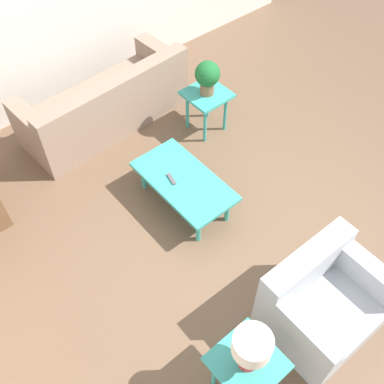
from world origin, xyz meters
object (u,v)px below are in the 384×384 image
at_px(sofa, 107,105).
at_px(table_lamp, 251,348).
at_px(coffee_table, 184,182).
at_px(armchair, 321,302).
at_px(side_table_lamp, 246,366).
at_px(potted_plant, 207,76).
at_px(side_table_plant, 207,99).

distance_m(sofa, table_lamp, 3.60).
relative_size(sofa, coffee_table, 1.90).
bearing_deg(sofa, armchair, 85.94).
xyz_separation_m(side_table_lamp, table_lamp, (0.00, -0.00, 0.37)).
bearing_deg(table_lamp, potted_plant, -35.76).
xyz_separation_m(sofa, side_table_lamp, (-3.43, 0.96, 0.16)).
height_order(armchair, table_lamp, table_lamp).
bearing_deg(side_table_lamp, armchair, -90.25).
relative_size(coffee_table, potted_plant, 2.71).
height_order(side_table_lamp, potted_plant, potted_plant).
bearing_deg(sofa, side_table_plant, 132.39).
xyz_separation_m(coffee_table, side_table_plant, (0.76, -0.98, 0.12)).
xyz_separation_m(armchair, table_lamp, (0.00, 0.92, 0.51)).
bearing_deg(side_table_lamp, table_lamp, -90.00).
distance_m(side_table_plant, potted_plant, 0.34).
distance_m(side_table_plant, table_lamp, 3.18).
bearing_deg(side_table_plant, coffee_table, 127.80).
relative_size(sofa, armchair, 2.20).
distance_m(armchair, potted_plant, 2.77).
bearing_deg(armchair, sofa, 90.53).
xyz_separation_m(side_table_lamp, potted_plant, (2.56, -1.85, 0.34)).
distance_m(potted_plant, table_lamp, 3.16).
bearing_deg(potted_plant, sofa, 45.85).
bearing_deg(sofa, coffee_table, 83.32).
xyz_separation_m(coffee_table, potted_plant, (0.76, -0.98, 0.46)).
height_order(sofa, side_table_lamp, sofa).
relative_size(side_table_lamp, table_lamp, 1.31).
xyz_separation_m(armchair, coffee_table, (1.81, 0.06, 0.02)).
height_order(armchair, potted_plant, potted_plant).
bearing_deg(side_table_plant, table_lamp, 144.24).
xyz_separation_m(sofa, armchair, (-3.43, 0.04, 0.02)).
distance_m(side_table_lamp, potted_plant, 3.18).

